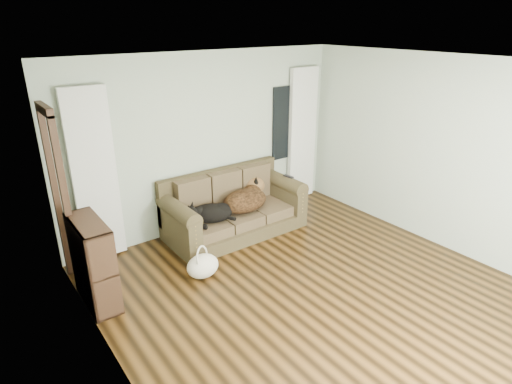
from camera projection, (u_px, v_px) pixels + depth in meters
floor at (323, 298)px, 4.93m from camera, size 5.00×5.00×0.00m
ceiling at (340, 65)px, 3.95m from camera, size 5.00×5.00×0.00m
wall_back at (208, 142)px, 6.31m from camera, size 4.50×0.04×2.60m
wall_left at (118, 262)px, 3.21m from camera, size 0.04×5.00×2.60m
wall_right at (450, 156)px, 5.68m from camera, size 0.04×5.00×2.60m
curtain_left at (95, 177)px, 5.37m from camera, size 0.55×0.08×2.25m
curtain_right at (302, 135)px, 7.29m from camera, size 0.55×0.08×2.25m
window_pane at (285, 123)px, 7.04m from camera, size 0.50×0.03×1.20m
door_casing at (62, 203)px, 4.86m from camera, size 0.07×0.60×2.10m
sofa at (235, 205)px, 6.30m from camera, size 2.03×0.88×0.83m
dog_black_lab at (209, 213)px, 5.97m from camera, size 0.71×0.65×0.25m
dog_shepherd at (246, 200)px, 6.36m from camera, size 0.87×0.68×0.34m
tv_remote at (289, 176)px, 6.61m from camera, size 0.07×0.17×0.02m
tote_bag at (203, 265)px, 5.29m from camera, size 0.49×0.42×0.30m
bookshelf at (93, 263)px, 4.71m from camera, size 0.38×0.83×1.00m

